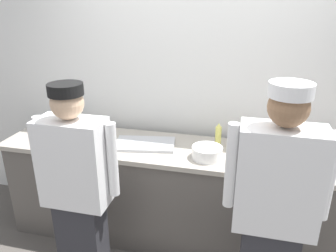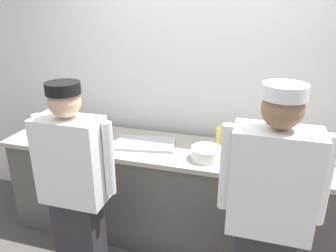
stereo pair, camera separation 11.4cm
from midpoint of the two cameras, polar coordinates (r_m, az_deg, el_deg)
wall_back at (r=2.98m, az=3.60°, el=9.62°), size 5.00×0.10×2.98m
prep_counter at (r=2.96m, az=1.53°, el=-12.07°), size 3.19×0.64×0.92m
chef_near_left at (r=2.39m, az=-16.90°, el=-10.69°), size 0.59×0.24×1.61m
chef_center at (r=2.09m, az=16.48°, el=-14.26°), size 0.61×0.24×1.70m
plate_stack_front at (r=2.58m, az=5.60°, el=-4.65°), size 0.24×0.24×0.10m
plate_stack_rear at (r=2.60m, az=14.15°, el=-5.04°), size 0.22×0.22×0.10m
mixing_bowl_steel at (r=3.19m, az=-19.36°, el=-0.53°), size 0.37×0.37×0.10m
sheet_tray at (r=2.82m, az=-5.21°, el=-3.16°), size 0.55×0.38×0.02m
squeeze_bottle_primary at (r=2.77m, az=7.62°, el=-1.64°), size 0.05×0.05×0.21m
squeeze_bottle_secondary at (r=2.55m, az=19.41°, el=-4.97°), size 0.06×0.06×0.20m
ramekin_green_sauce at (r=2.75m, az=23.04°, el=-5.23°), size 0.08×0.08×0.04m
ramekin_yellow_sauce at (r=2.81m, az=17.17°, el=-3.96°), size 0.10×0.10×0.04m
ramekin_red_sauce at (r=2.88m, az=22.19°, el=-3.94°), size 0.08×0.08×0.04m
deli_cup at (r=2.80m, az=11.56°, el=-2.83°), size 0.09×0.09×0.10m
chefs_knife at (r=2.95m, az=-14.30°, el=-2.68°), size 0.28×0.03×0.02m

